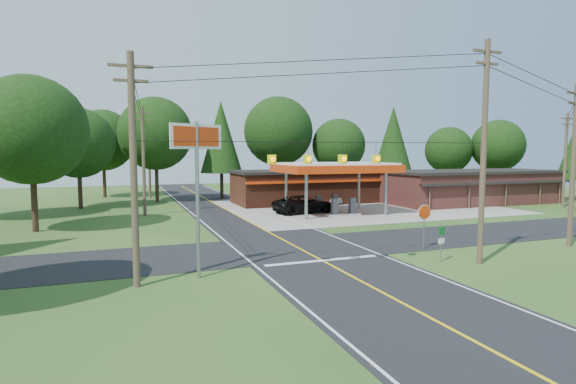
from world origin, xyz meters
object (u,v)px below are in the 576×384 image
object	(u,v)px
sedan_car	(329,198)
suv_car	(304,204)
big_stop_sign	(197,162)
octagonal_stop_sign	(424,216)
gas_canopy	(335,169)

from	to	relation	value
sedan_car	suv_car	bearing A→B (deg)	-136.69
big_stop_sign	octagonal_stop_sign	world-z (taller)	big_stop_sign
sedan_car	big_stop_sign	size ratio (longest dim) A/B	0.55
suv_car	big_stop_sign	distance (m)	23.64
sedan_car	gas_canopy	bearing A→B (deg)	-117.13
gas_canopy	big_stop_sign	world-z (taller)	big_stop_sign
suv_car	sedan_car	distance (m)	8.70
sedan_car	big_stop_sign	distance (m)	32.20
sedan_car	big_stop_sign	world-z (taller)	big_stop_sign
suv_car	octagonal_stop_sign	world-z (taller)	octagonal_stop_sign
octagonal_stop_sign	sedan_car	bearing A→B (deg)	77.68
gas_canopy	octagonal_stop_sign	size ratio (longest dim) A/B	3.90
sedan_car	octagonal_stop_sign	size ratio (longest dim) A/B	1.46
suv_car	big_stop_sign	bearing A→B (deg)	138.90
sedan_car	big_stop_sign	bearing A→B (deg)	-131.66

